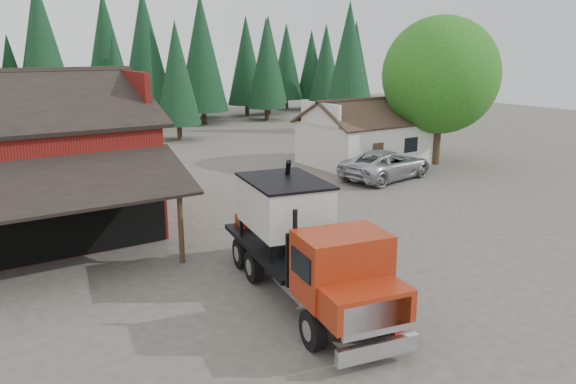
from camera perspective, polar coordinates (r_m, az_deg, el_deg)
ground at (r=23.04m, az=4.44°, el=-5.95°), size 120.00×120.00×0.00m
farmhouse at (r=40.41m, az=7.84°, el=5.26°), size 8.60×6.42×4.65m
deciduous_tree at (r=40.65m, az=15.26°, el=10.97°), size 8.00×8.00×10.20m
conifer_backdrop at (r=61.02m, az=-20.56°, el=5.96°), size 76.00×16.00×16.00m
near_pine_b at (r=50.87m, az=-11.24°, el=11.76°), size 3.96×3.96×10.40m
near_pine_c at (r=55.67m, az=6.21°, el=13.19°), size 4.84×4.84×12.40m
near_pine_d at (r=51.86m, az=-23.59°, el=12.58°), size 5.28×5.28×13.40m
feed_truck at (r=18.17m, az=1.57°, el=-4.94°), size 4.21×9.67×4.23m
silver_car at (r=35.76m, az=9.99°, el=2.77°), size 7.02×4.10×1.83m
equip_box at (r=17.15m, az=9.82°, el=-12.47°), size 0.98×1.25×0.60m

